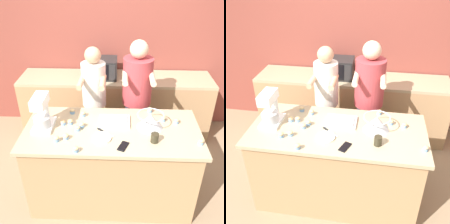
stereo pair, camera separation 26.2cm
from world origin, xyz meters
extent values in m
plane|color=#937A5B|center=(0.00, 0.00, 0.00)|extent=(16.00, 16.00, 0.00)
cube|color=brown|center=(0.00, 1.67, 1.35)|extent=(10.00, 0.06, 2.70)
cube|color=#A87F56|center=(0.00, 0.00, 0.45)|extent=(1.74, 0.79, 0.90)
cube|color=tan|center=(0.00, 0.00, 0.92)|extent=(1.81, 0.84, 0.04)
cube|color=#A87F56|center=(0.00, 1.32, 0.45)|extent=(2.80, 0.60, 0.90)
cube|color=tan|center=(0.00, 1.32, 0.92)|extent=(2.80, 0.60, 0.04)
cylinder|color=brown|center=(-0.25, 0.68, 0.42)|extent=(0.23, 0.23, 0.85)
cylinder|color=silver|center=(-0.25, 0.68, 1.12)|extent=(0.29, 0.29, 0.54)
sphere|color=tan|center=(-0.25, 0.68, 1.49)|extent=(0.19, 0.19, 0.19)
cylinder|color=tan|center=(-0.37, 0.51, 1.23)|extent=(0.06, 0.34, 0.06)
cylinder|color=tan|center=(-0.12, 0.51, 1.23)|extent=(0.06, 0.34, 0.06)
cylinder|color=#33384C|center=(0.28, 0.68, 0.44)|extent=(0.28, 0.28, 0.89)
cylinder|color=#A8383D|center=(0.28, 0.68, 1.17)|extent=(0.35, 0.35, 0.57)
sphere|color=#DBB293|center=(0.28, 0.68, 1.56)|extent=(0.21, 0.21, 0.21)
cylinder|color=#DBB293|center=(0.13, 0.51, 1.30)|extent=(0.06, 0.34, 0.06)
cylinder|color=#DBB293|center=(0.43, 0.51, 1.30)|extent=(0.06, 0.34, 0.06)
cube|color=white|center=(-0.70, 0.02, 0.96)|extent=(0.20, 0.30, 0.03)
cylinder|color=white|center=(-0.70, 0.13, 1.09)|extent=(0.07, 0.07, 0.23)
cube|color=white|center=(-0.70, 0.00, 1.25)|extent=(0.13, 0.26, 0.10)
cylinder|color=#BCBCC1|center=(-0.70, -0.02, 1.03)|extent=(0.17, 0.17, 0.11)
cone|color=#BCBCC1|center=(0.39, 0.05, 1.02)|extent=(0.27, 0.27, 0.15)
torus|color=#BCBCC1|center=(0.39, 0.05, 1.09)|extent=(0.28, 0.28, 0.01)
cube|color=#BCBCC1|center=(0.02, 0.12, 0.96)|extent=(0.33, 0.24, 0.02)
cube|color=white|center=(0.02, 0.12, 0.98)|extent=(0.27, 0.19, 0.02)
cube|color=black|center=(-0.20, 1.32, 1.07)|extent=(0.44, 0.34, 0.28)
cube|color=black|center=(-0.24, 1.15, 1.07)|extent=(0.30, 0.01, 0.22)
cube|color=#2D2D2D|center=(-0.05, 1.15, 1.07)|extent=(0.09, 0.01, 0.22)
cube|color=black|center=(0.12, -0.28, 0.95)|extent=(0.12, 0.16, 0.01)
cube|color=black|center=(0.12, -0.28, 0.95)|extent=(0.11, 0.14, 0.00)
cylinder|color=#332D1E|center=(0.42, -0.19, 0.99)|extent=(0.08, 0.08, 0.09)
cylinder|color=white|center=(-0.09, -0.16, 0.95)|extent=(0.19, 0.19, 0.02)
cube|color=#BCBCC1|center=(-0.03, -0.09, 0.95)|extent=(0.12, 0.10, 0.01)
cube|color=black|center=(-0.12, -0.02, 0.95)|extent=(0.07, 0.06, 0.01)
cylinder|color=#759EC6|center=(-0.52, -0.22, 0.96)|extent=(0.05, 0.05, 0.03)
ellipsoid|color=tan|center=(-0.52, -0.22, 0.98)|extent=(0.06, 0.06, 0.03)
cylinder|color=#759EC6|center=(0.54, 0.17, 0.96)|extent=(0.05, 0.05, 0.03)
ellipsoid|color=tan|center=(0.54, 0.17, 0.98)|extent=(0.06, 0.06, 0.03)
cylinder|color=#759EC6|center=(-0.44, -0.18, 0.96)|extent=(0.05, 0.05, 0.03)
ellipsoid|color=tan|center=(-0.44, -0.18, 0.98)|extent=(0.06, 0.06, 0.03)
cylinder|color=#759EC6|center=(0.42, 0.35, 0.96)|extent=(0.05, 0.05, 0.03)
ellipsoid|color=tan|center=(0.42, 0.35, 0.98)|extent=(0.06, 0.06, 0.03)
cylinder|color=#759EC6|center=(0.68, 0.14, 0.96)|extent=(0.05, 0.05, 0.03)
ellipsoid|color=tan|center=(0.68, 0.14, 0.98)|extent=(0.06, 0.06, 0.03)
cylinder|color=#759EC6|center=(-0.33, 0.23, 0.96)|extent=(0.05, 0.05, 0.03)
ellipsoid|color=tan|center=(-0.33, 0.23, 0.98)|extent=(0.06, 0.06, 0.03)
cylinder|color=#759EC6|center=(-0.44, 0.07, 0.96)|extent=(0.05, 0.05, 0.03)
ellipsoid|color=tan|center=(-0.44, 0.07, 0.98)|extent=(0.06, 0.06, 0.03)
cylinder|color=#759EC6|center=(-0.51, 0.06, 0.96)|extent=(0.05, 0.05, 0.03)
ellipsoid|color=tan|center=(-0.51, 0.06, 0.98)|extent=(0.06, 0.06, 0.03)
cylinder|color=#759EC6|center=(0.85, -0.21, 0.96)|extent=(0.05, 0.05, 0.03)
ellipsoid|color=tan|center=(0.85, -0.21, 0.98)|extent=(0.06, 0.06, 0.03)
cylinder|color=#759EC6|center=(-0.31, 0.03, 0.96)|extent=(0.05, 0.05, 0.03)
ellipsoid|color=tan|center=(-0.31, 0.03, 0.98)|extent=(0.06, 0.06, 0.03)
cylinder|color=#759EC6|center=(-0.46, 0.29, 0.96)|extent=(0.05, 0.05, 0.03)
ellipsoid|color=tan|center=(-0.46, 0.29, 0.98)|extent=(0.06, 0.06, 0.03)
cylinder|color=#759EC6|center=(-0.35, -0.04, 0.96)|extent=(0.05, 0.05, 0.03)
ellipsoid|color=tan|center=(-0.35, -0.04, 0.98)|extent=(0.06, 0.06, 0.03)
cylinder|color=#759EC6|center=(-0.31, -0.37, 0.96)|extent=(0.05, 0.05, 0.03)
ellipsoid|color=tan|center=(-0.31, -0.37, 0.98)|extent=(0.06, 0.06, 0.03)
camera|label=1|loc=(0.09, -2.19, 2.49)|focal=42.00mm
camera|label=2|loc=(0.36, -2.17, 2.49)|focal=42.00mm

